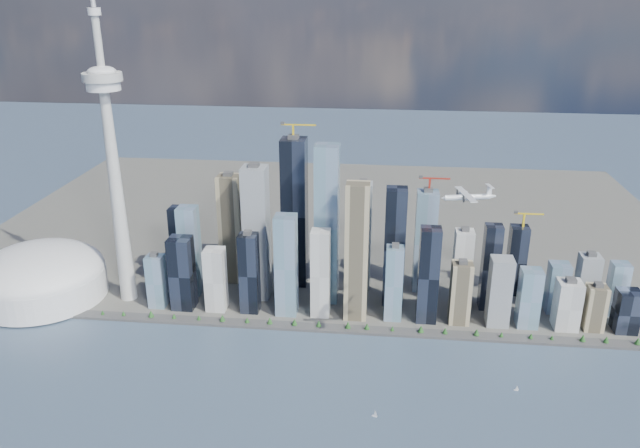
# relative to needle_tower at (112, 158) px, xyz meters

# --- Properties ---
(ground) EXTENTS (4000.00, 4000.00, 0.00)m
(ground) POSITION_rel_needle_tower_xyz_m (300.00, -310.00, -235.84)
(ground) COLOR #384E62
(ground) RESTS_ON ground
(seawall) EXTENTS (1100.00, 22.00, 4.00)m
(seawall) POSITION_rel_needle_tower_xyz_m (300.00, -60.00, -233.84)
(seawall) COLOR #383838
(seawall) RESTS_ON ground
(land) EXTENTS (1400.00, 900.00, 3.00)m
(land) POSITION_rel_needle_tower_xyz_m (300.00, 390.00, -234.34)
(land) COLOR #4C4C47
(land) RESTS_ON ground
(shoreline_trees) EXTENTS (960.53, 7.20, 8.80)m
(shoreline_trees) POSITION_rel_needle_tower_xyz_m (300.00, -60.00, -227.06)
(shoreline_trees) COLOR #3F2D1E
(shoreline_trees) RESTS_ON seawall
(skyscraper_cluster) EXTENTS (736.00, 142.00, 275.39)m
(skyscraper_cluster) POSITION_rel_needle_tower_xyz_m (359.61, 26.81, -150.01)
(skyscraper_cluster) COLOR black
(skyscraper_cluster) RESTS_ON land
(needle_tower) EXTENTS (56.00, 56.00, 550.50)m
(needle_tower) POSITION_rel_needle_tower_xyz_m (0.00, 0.00, 0.00)
(needle_tower) COLOR #ABABA5
(needle_tower) RESTS_ON land
(dome_stadium) EXTENTS (200.00, 200.00, 86.00)m
(dome_stadium) POSITION_rel_needle_tower_xyz_m (-140.00, -10.00, -196.40)
(dome_stadium) COLOR silver
(dome_stadium) RESTS_ON land
(airplane) EXTENTS (65.86, 58.62, 16.16)m
(airplane) POSITION_rel_needle_tower_xyz_m (502.26, -159.87, 11.78)
(airplane) COLOR silver
(airplane) RESTS_ON ground
(sailboat_west) EXTENTS (7.06, 3.93, 9.93)m
(sailboat_west) POSITION_rel_needle_tower_xyz_m (404.17, -252.44, -232.65)
(sailboat_west) COLOR white
(sailboat_west) RESTS_ON ground
(sailboat_east) EXTENTS (5.88, 2.23, 8.12)m
(sailboat_east) POSITION_rel_needle_tower_xyz_m (580.18, -182.12, -233.23)
(sailboat_east) COLOR white
(sailboat_east) RESTS_ON ground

